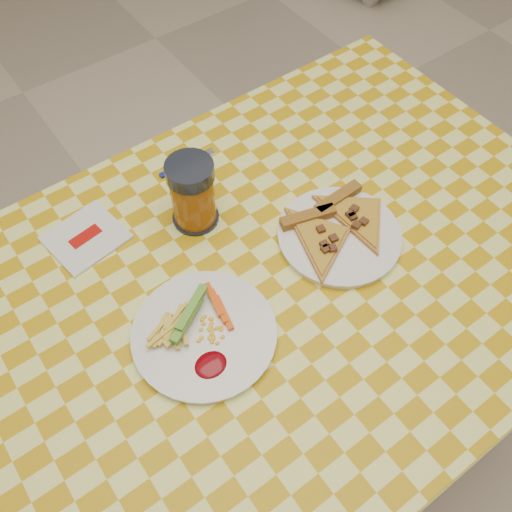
# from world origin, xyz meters

# --- Properties ---
(ground) EXTENTS (8.00, 8.00, 0.00)m
(ground) POSITION_xyz_m (0.00, 0.00, 0.00)
(ground) COLOR #B8AA94
(ground) RESTS_ON ground
(table) EXTENTS (1.28, 0.88, 0.76)m
(table) POSITION_xyz_m (0.00, 0.00, 0.68)
(table) COLOR white
(table) RESTS_ON ground
(plate_left) EXTENTS (0.30, 0.30, 0.01)m
(plate_left) POSITION_xyz_m (-0.17, -0.03, 0.76)
(plate_left) COLOR white
(plate_left) RESTS_ON table
(plate_right) EXTENTS (0.26, 0.26, 0.01)m
(plate_right) POSITION_xyz_m (0.15, -0.01, 0.76)
(plate_right) COLOR white
(plate_right) RESTS_ON table
(fries_veggies) EXTENTS (0.17, 0.16, 0.04)m
(fries_veggies) POSITION_xyz_m (-0.17, -0.02, 0.78)
(fries_veggies) COLOR #F9D74F
(fries_veggies) RESTS_ON plate_left
(pizza_slices) EXTENTS (0.26, 0.24, 0.02)m
(pizza_slices) POSITION_xyz_m (0.16, 0.01, 0.78)
(pizza_slices) COLOR #C8853D
(pizza_slices) RESTS_ON plate_right
(drink_glass) EXTENTS (0.09, 0.09, 0.15)m
(drink_glass) POSITION_xyz_m (-0.04, 0.20, 0.83)
(drink_glass) COLOR black
(drink_glass) RESTS_ON table
(napkin) EXTENTS (0.15, 0.14, 0.01)m
(napkin) POSITION_xyz_m (-0.24, 0.28, 0.76)
(napkin) COLOR silver
(napkin) RESTS_ON table
(fork) EXTENTS (0.13, 0.02, 0.01)m
(fork) POSITION_xyz_m (0.03, 0.33, 0.76)
(fork) COLOR navy
(fork) RESTS_ON table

